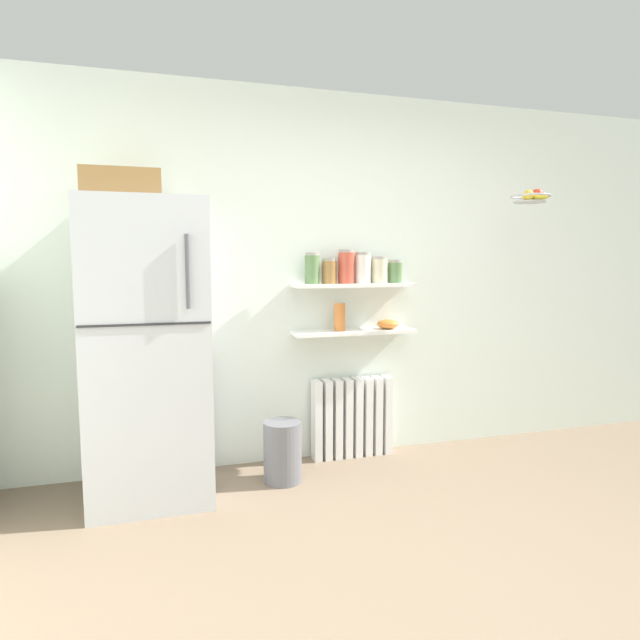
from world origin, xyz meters
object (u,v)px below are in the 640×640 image
object	(u,v)px
refrigerator	(147,346)
storage_jar_1	(329,271)
storage_jar_4	(379,270)
storage_jar_3	(363,268)
storage_jar_0	(312,268)
storage_jar_2	(346,267)
trash_bin	(283,452)
vase	(340,317)
radiator	(352,417)
hanging_fruit_basket	(532,197)
storage_jar_5	(395,272)
shelf_bowl	(388,324)

from	to	relation	value
refrigerator	storage_jar_1	world-z (taller)	refrigerator
storage_jar_1	storage_jar_4	distance (m)	0.37
refrigerator	storage_jar_3	bearing A→B (deg)	9.08
storage_jar_0	storage_jar_1	bearing A→B (deg)	0.00
storage_jar_2	trash_bin	distance (m)	1.33
storage_jar_2	vase	distance (m)	0.36
radiator	hanging_fruit_basket	xyz separation A→B (m)	(1.19, -0.37, 1.58)
refrigerator	storage_jar_3	world-z (taller)	refrigerator
storage_jar_4	hanging_fruit_basket	size ratio (longest dim) A/B	0.69
storage_jar_4	storage_jar_1	bearing A→B (deg)	180.00
storage_jar_5	trash_bin	xyz separation A→B (m)	(-0.90, -0.27, -1.15)
radiator	storage_jar_1	distance (m)	1.08
refrigerator	hanging_fruit_basket	size ratio (longest dim) A/B	7.02
storage_jar_0	storage_jar_2	xyz separation A→B (m)	(0.25, 0.00, 0.01)
refrigerator	radiator	bearing A→B (deg)	10.66
radiator	storage_jar_2	xyz separation A→B (m)	(-0.06, -0.03, 1.10)
storage_jar_5	storage_jar_3	bearing A→B (deg)	180.00
radiator	vase	size ratio (longest dim) A/B	3.05
storage_jar_3	vase	distance (m)	0.38
storage_jar_1	storage_jar_2	size ratio (longest dim) A/B	0.75
storage_jar_0	radiator	bearing A→B (deg)	5.51
storage_jar_2	storage_jar_4	xyz separation A→B (m)	(0.25, 0.00, -0.02)
storage_jar_0	trash_bin	bearing A→B (deg)	-135.54
refrigerator	storage_jar_0	world-z (taller)	refrigerator
storage_jar_4	storage_jar_5	size ratio (longest dim) A/B	1.14
vase	storage_jar_3	bearing A→B (deg)	0.00
storage_jar_2	hanging_fruit_basket	size ratio (longest dim) A/B	0.86
storage_jar_3	trash_bin	xyz separation A→B (m)	(-0.65, -0.27, -1.18)
refrigerator	vase	world-z (taller)	refrigerator
hanging_fruit_basket	vase	bearing A→B (deg)	165.53
storage_jar_4	storage_jar_5	distance (m)	0.12
storage_jar_5	hanging_fruit_basket	xyz separation A→B (m)	(0.88, -0.34, 0.52)
storage_jar_1	storage_jar_3	bearing A→B (deg)	-0.00
storage_jar_2	storage_jar_5	size ratio (longest dim) A/B	1.42
storage_jar_3	storage_jar_4	size ratio (longest dim) A/B	1.16
storage_jar_1	hanging_fruit_basket	distance (m)	1.51
refrigerator	storage_jar_4	size ratio (longest dim) A/B	10.21
trash_bin	storage_jar_0	bearing A→B (deg)	44.46
storage_jar_3	storage_jar_5	size ratio (longest dim) A/B	1.32
hanging_fruit_basket	storage_jar_1	bearing A→B (deg)	166.30
shelf_bowl	trash_bin	world-z (taller)	shelf_bowl
refrigerator	storage_jar_2	size ratio (longest dim) A/B	8.17
storage_jar_4	shelf_bowl	bearing A→B (deg)	0.00
storage_jar_3	storage_jar_5	xyz separation A→B (m)	(0.25, 0.00, -0.03)
storage_jar_5	storage_jar_4	bearing A→B (deg)	180.00
storage_jar_0	storage_jar_3	world-z (taller)	storage_jar_3
hanging_fruit_basket	refrigerator	bearing A→B (deg)	177.75
storage_jar_3	storage_jar_5	distance (m)	0.25
storage_jar_3	trash_bin	bearing A→B (deg)	-157.27
vase	hanging_fruit_basket	bearing A→B (deg)	-14.47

